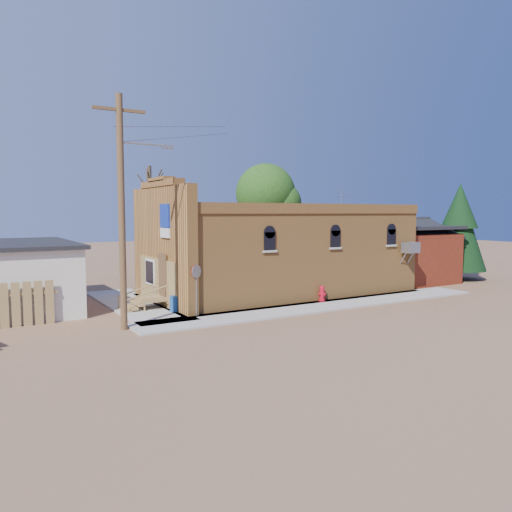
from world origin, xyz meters
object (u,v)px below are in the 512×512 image
brick_bar (275,252)px  fire_hydrant (322,293)px  trash_barrel (175,303)px  stop_sign (196,276)px  utility_pole (123,207)px

brick_bar → fire_hydrant: (0.40, -3.70, -1.86)m
fire_hydrant → trash_barrel: fire_hydrant is taller
brick_bar → stop_sign: size_ratio=7.31×
utility_pole → stop_sign: bearing=10.3°
brick_bar → utility_pole: 10.96m
trash_barrel → stop_sign: bearing=-72.3°
fire_hydrant → trash_barrel: 7.48m
stop_sign → fire_hydrant: bearing=-3.5°
utility_pole → fire_hydrant: size_ratio=11.21×
fire_hydrant → stop_sign: bearing=-160.3°
utility_pole → brick_bar: bearing=23.7°
utility_pole → stop_sign: size_ratio=4.01×
brick_bar → fire_hydrant: 4.16m
stop_sign → trash_barrel: size_ratio=3.15×
brick_bar → stop_sign: 7.49m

